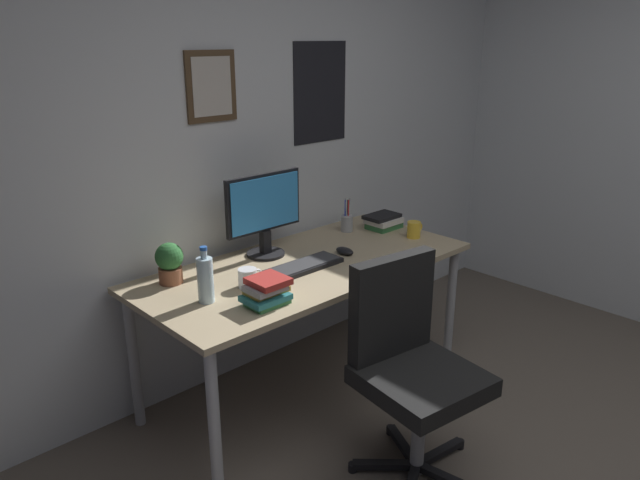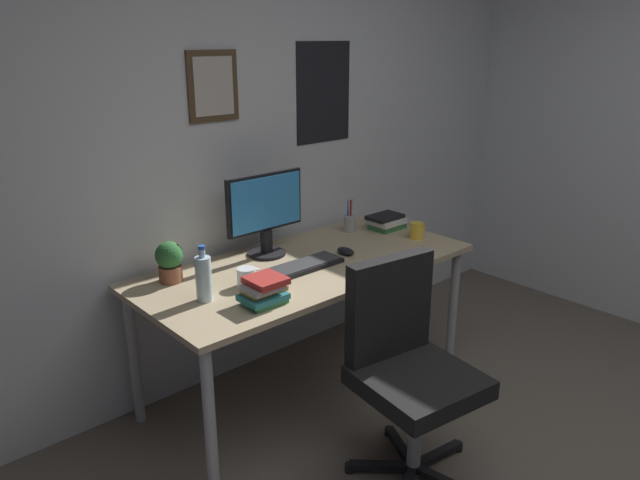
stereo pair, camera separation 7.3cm
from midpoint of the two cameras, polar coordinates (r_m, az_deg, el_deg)
name	(u,v)px [view 2 (the right image)]	position (r m, az deg, el deg)	size (l,w,h in m)	color
wall_back	(255,138)	(3.29, -5.52, 9.60)	(4.40, 0.10, 2.60)	silver
desk	(307,276)	(3.07, -0.56, -3.40)	(1.74, 0.80, 0.73)	tan
office_chair	(406,360)	(2.61, 8.99, -11.16)	(0.57, 0.57, 0.95)	black
monitor	(265,211)	(3.11, -4.54, 2.78)	(0.46, 0.20, 0.43)	black
keyboard	(303,266)	(2.98, -0.94, -2.49)	(0.43, 0.15, 0.03)	black
computer_mouse	(346,251)	(3.17, 3.12, -1.07)	(0.06, 0.11, 0.04)	black
water_bottle	(204,278)	(2.63, -10.19, -3.55)	(0.07, 0.07, 0.25)	silver
coffee_mug_near	(247,277)	(2.77, -6.19, -3.53)	(0.12, 0.09, 0.09)	white
coffee_mug_far	(417,230)	(3.46, 9.75, 0.91)	(0.11, 0.08, 0.09)	yellow
potted_plant	(169,260)	(2.87, -13.37, -1.88)	(0.13, 0.13, 0.20)	brown
pen_cup	(350,223)	(3.53, 3.42, 1.66)	(0.07, 0.07, 0.20)	#9EA0A5
book_stack_left	(386,222)	(3.60, 6.89, 1.72)	(0.21, 0.16, 0.09)	#33723F
book_stack_right	(264,291)	(2.59, -4.50, -4.82)	(0.20, 0.16, 0.12)	#33723F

